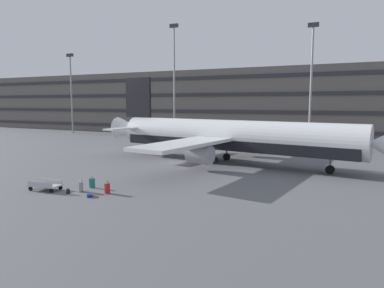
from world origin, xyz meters
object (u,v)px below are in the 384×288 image
suitcase_upright (90,195)px  suitcase_silver (92,183)px  baggage_cart (45,185)px  suitcase_black (81,186)px  backpack_red (68,192)px  airliner (227,137)px  suitcase_large (107,188)px

suitcase_upright → suitcase_silver: size_ratio=0.85×
baggage_cart → suitcase_upright: bearing=0.2°
suitcase_black → backpack_red: 1.17m
suitcase_black → backpack_red: size_ratio=1.87×
suitcase_upright → suitcase_silver: suitcase_silver is taller
suitcase_silver → baggage_cart: bearing=-143.1°
suitcase_upright → baggage_cart: bearing=-179.8°
baggage_cart → airliner: bearing=63.4°
suitcase_large → backpack_red: size_ratio=1.95×
suitcase_black → baggage_cart: suitcase_black is taller
suitcase_black → suitcase_silver: bearing=91.8°
suitcase_black → backpack_red: (-0.37, -1.09, -0.21)m
suitcase_silver → baggage_cart: 3.75m
airliner → suitcase_upright: size_ratio=46.41×
suitcase_black → backpack_red: bearing=-108.6°
suitcase_large → suitcase_black: (-2.31, -0.44, -0.00)m
suitcase_large → baggage_cart: suitcase_large is taller
suitcase_large → baggage_cart: (-5.36, -1.32, -0.01)m
suitcase_upright → suitcase_silver: bearing=127.4°
suitcase_large → backpack_red: (-2.68, -1.53, -0.21)m
suitcase_upright → suitcase_large: size_ratio=0.79×
suitcase_upright → backpack_red: size_ratio=1.53×
airliner → suitcase_black: 19.20m
backpack_red → baggage_cart: 2.70m
suitcase_black → suitcase_silver: 1.38m
suitcase_silver → backpack_red: (-0.32, -2.47, -0.21)m
suitcase_black → suitcase_silver: size_ratio=1.03×
airliner → backpack_red: 20.37m
suitcase_large → suitcase_black: suitcase_large is taller
suitcase_large → backpack_red: suitcase_large is taller
suitcase_black → baggage_cart: 3.17m
airliner → backpack_red: (-6.72, -19.00, -2.97)m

